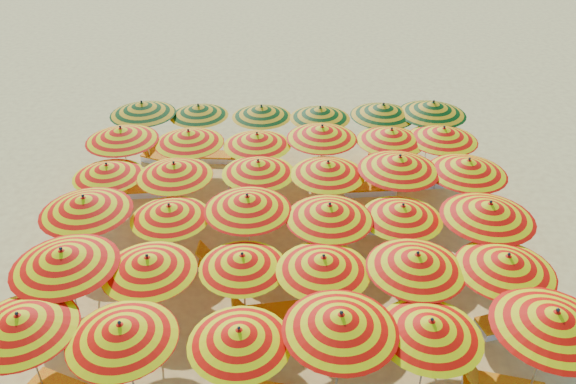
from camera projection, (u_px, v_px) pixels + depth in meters
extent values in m
plane|color=#F7D66D|center=(288.00, 248.00, 16.25)|extent=(120.00, 120.00, 0.00)
cylinder|color=silver|center=(32.00, 356.00, 11.51)|extent=(0.04, 0.04, 2.22)
cone|color=orange|center=(20.00, 322.00, 10.98)|extent=(2.58, 2.58, 0.42)
sphere|color=black|center=(16.00, 313.00, 10.85)|extent=(0.07, 0.07, 0.07)
cylinder|color=silver|center=(129.00, 364.00, 11.34)|extent=(0.04, 0.04, 2.19)
cone|color=orange|center=(121.00, 331.00, 10.83)|extent=(2.20, 2.20, 0.42)
sphere|color=black|center=(119.00, 323.00, 10.70)|extent=(0.07, 0.07, 0.07)
cylinder|color=silver|center=(241.00, 367.00, 11.35)|extent=(0.04, 0.04, 2.08)
cone|color=orange|center=(239.00, 336.00, 10.86)|extent=(2.40, 2.40, 0.40)
sphere|color=black|center=(239.00, 328.00, 10.74)|extent=(0.07, 0.07, 0.07)
cylinder|color=silver|center=(338.00, 357.00, 11.42)|extent=(0.04, 0.04, 2.32)
cone|color=orange|center=(341.00, 322.00, 10.88)|extent=(2.75, 2.75, 0.44)
sphere|color=black|center=(341.00, 313.00, 10.74)|extent=(0.08, 0.08, 0.08)
cylinder|color=silver|center=(424.00, 359.00, 11.49)|extent=(0.04, 0.04, 2.12)
cone|color=orange|center=(431.00, 328.00, 10.99)|extent=(2.42, 2.42, 0.40)
sphere|color=black|center=(432.00, 319.00, 10.86)|extent=(0.07, 0.07, 0.07)
cylinder|color=silver|center=(541.00, 356.00, 11.40)|extent=(0.05, 0.05, 2.38)
cone|color=orange|center=(554.00, 320.00, 10.84)|extent=(2.81, 2.81, 0.45)
sphere|color=black|center=(558.00, 310.00, 10.70)|extent=(0.08, 0.08, 0.08)
cylinder|color=silver|center=(73.00, 293.00, 12.95)|extent=(0.05, 0.05, 2.40)
cone|color=orange|center=(63.00, 258.00, 12.38)|extent=(2.52, 2.52, 0.46)
sphere|color=black|center=(61.00, 249.00, 12.24)|extent=(0.08, 0.08, 0.08)
cylinder|color=silver|center=(154.00, 295.00, 13.04)|extent=(0.04, 0.04, 2.18)
cone|color=orange|center=(148.00, 264.00, 12.53)|extent=(2.55, 2.55, 0.41)
sphere|color=black|center=(147.00, 255.00, 12.40)|extent=(0.07, 0.07, 0.07)
cylinder|color=silver|center=(244.00, 290.00, 13.28)|extent=(0.04, 0.04, 2.05)
cone|color=orange|center=(243.00, 261.00, 12.80)|extent=(2.56, 2.56, 0.39)
sphere|color=black|center=(242.00, 254.00, 12.67)|extent=(0.07, 0.07, 0.07)
cylinder|color=silver|center=(322.00, 295.00, 13.07)|extent=(0.04, 0.04, 2.16)
cone|color=orange|center=(323.00, 264.00, 12.56)|extent=(2.43, 2.43, 0.41)
sphere|color=black|center=(324.00, 256.00, 12.43)|extent=(0.07, 0.07, 0.07)
cylinder|color=silver|center=(411.00, 294.00, 13.03)|extent=(0.04, 0.04, 2.25)
cone|color=orange|center=(417.00, 261.00, 12.50)|extent=(2.79, 2.79, 0.43)
sphere|color=black|center=(418.00, 253.00, 12.37)|extent=(0.07, 0.07, 0.07)
cylinder|color=silver|center=(498.00, 295.00, 12.99)|extent=(0.04, 0.04, 2.24)
cone|color=orange|center=(507.00, 263.00, 12.46)|extent=(2.65, 2.65, 0.43)
sphere|color=black|center=(509.00, 254.00, 12.33)|extent=(0.07, 0.07, 0.07)
cylinder|color=silver|center=(92.00, 236.00, 14.78)|extent=(0.04, 0.04, 2.35)
cone|color=orange|center=(85.00, 204.00, 14.22)|extent=(2.61, 2.61, 0.45)
sphere|color=black|center=(83.00, 196.00, 14.08)|extent=(0.08, 0.08, 0.08)
cylinder|color=silver|center=(174.00, 239.00, 14.90)|extent=(0.04, 0.04, 2.07)
cone|color=orange|center=(170.00, 212.00, 14.41)|extent=(2.64, 2.64, 0.39)
sphere|color=black|center=(169.00, 204.00, 14.29)|extent=(0.07, 0.07, 0.07)
cylinder|color=silver|center=(249.00, 234.00, 14.93)|extent=(0.04, 0.04, 2.29)
cone|color=orange|center=(247.00, 203.00, 14.39)|extent=(2.80, 2.80, 0.44)
sphere|color=black|center=(247.00, 195.00, 14.25)|extent=(0.08, 0.08, 0.08)
cylinder|color=silver|center=(328.00, 242.00, 14.65)|extent=(0.04, 0.04, 2.24)
cone|color=orange|center=(329.00, 212.00, 14.12)|extent=(2.31, 2.31, 0.43)
sphere|color=black|center=(330.00, 204.00, 13.99)|extent=(0.07, 0.07, 0.07)
cylinder|color=silver|center=(399.00, 240.00, 14.85)|extent=(0.04, 0.04, 2.10)
cone|color=orange|center=(402.00, 212.00, 14.35)|extent=(2.78, 2.78, 0.40)
sphere|color=black|center=(403.00, 204.00, 14.23)|extent=(0.07, 0.07, 0.07)
cylinder|color=silver|center=(481.00, 243.00, 14.54)|extent=(0.05, 0.05, 2.36)
cone|color=orange|center=(489.00, 210.00, 13.98)|extent=(2.98, 2.98, 0.45)
sphere|color=black|center=(491.00, 202.00, 13.84)|extent=(0.08, 0.08, 0.08)
cylinder|color=silver|center=(113.00, 196.00, 16.69)|extent=(0.04, 0.04, 2.05)
cone|color=orange|center=(107.00, 170.00, 16.21)|extent=(2.70, 2.70, 0.39)
sphere|color=black|center=(106.00, 163.00, 16.08)|extent=(0.07, 0.07, 0.07)
cylinder|color=silver|center=(178.00, 197.00, 16.50)|extent=(0.04, 0.04, 2.18)
cone|color=orange|center=(174.00, 169.00, 15.99)|extent=(2.42, 2.42, 0.42)
sphere|color=black|center=(173.00, 162.00, 15.86)|extent=(0.07, 0.07, 0.07)
cylinder|color=silver|center=(259.00, 194.00, 16.69)|extent=(0.04, 0.04, 2.14)
cone|color=orange|center=(258.00, 167.00, 16.19)|extent=(2.77, 2.77, 0.41)
sphere|color=black|center=(258.00, 160.00, 16.06)|extent=(0.07, 0.07, 0.07)
cylinder|color=silver|center=(327.00, 196.00, 16.58)|extent=(0.04, 0.04, 2.17)
cone|color=orange|center=(328.00, 168.00, 16.06)|extent=(2.55, 2.55, 0.41)
sphere|color=black|center=(328.00, 161.00, 15.93)|extent=(0.07, 0.07, 0.07)
cylinder|color=silver|center=(396.00, 193.00, 16.53)|extent=(0.04, 0.04, 2.35)
cone|color=orange|center=(399.00, 163.00, 15.97)|extent=(2.42, 2.42, 0.45)
sphere|color=black|center=(400.00, 155.00, 15.83)|extent=(0.08, 0.08, 0.08)
cylinder|color=silver|center=(462.00, 195.00, 16.48)|extent=(0.04, 0.04, 2.28)
cone|color=orange|center=(468.00, 166.00, 15.95)|extent=(2.45, 2.45, 0.44)
sphere|color=black|center=(470.00, 159.00, 15.81)|extent=(0.08, 0.08, 0.08)
cylinder|color=silver|center=(126.00, 162.00, 18.16)|extent=(0.04, 0.04, 2.29)
cone|color=orange|center=(121.00, 134.00, 17.62)|extent=(2.59, 2.59, 0.44)
sphere|color=black|center=(120.00, 127.00, 17.49)|extent=(0.08, 0.08, 0.08)
cylinder|color=silver|center=(192.00, 163.00, 18.16)|extent=(0.04, 0.04, 2.20)
cone|color=orange|center=(189.00, 137.00, 17.64)|extent=(2.68, 2.68, 0.42)
sphere|color=black|center=(188.00, 130.00, 17.51)|extent=(0.07, 0.07, 0.07)
cylinder|color=silver|center=(258.00, 165.00, 18.11)|extent=(0.04, 0.04, 2.15)
cone|color=orange|center=(257.00, 140.00, 17.60)|extent=(2.25, 2.25, 0.41)
sphere|color=black|center=(257.00, 133.00, 17.48)|extent=(0.07, 0.07, 0.07)
cylinder|color=silver|center=(321.00, 159.00, 18.31)|extent=(0.04, 0.04, 2.27)
cone|color=orange|center=(322.00, 132.00, 17.78)|extent=(2.30, 2.30, 0.43)
sphere|color=black|center=(322.00, 125.00, 17.64)|extent=(0.08, 0.08, 0.08)
cylinder|color=silver|center=(388.00, 161.00, 18.27)|extent=(0.04, 0.04, 2.20)
cone|color=orange|center=(391.00, 135.00, 17.75)|extent=(2.57, 2.57, 0.42)
sphere|color=black|center=(392.00, 128.00, 17.62)|extent=(0.07, 0.07, 0.07)
cylinder|color=silver|center=(439.00, 160.00, 18.28)|extent=(0.04, 0.04, 2.23)
cone|color=orange|center=(443.00, 134.00, 17.76)|extent=(2.68, 2.68, 0.43)
sphere|color=black|center=(444.00, 127.00, 17.62)|extent=(0.07, 0.07, 0.07)
cylinder|color=silver|center=(146.00, 134.00, 19.85)|extent=(0.04, 0.04, 2.27)
cone|color=#715C04|center=(142.00, 108.00, 19.32)|extent=(2.74, 2.74, 0.43)
sphere|color=black|center=(141.00, 101.00, 19.19)|extent=(0.08, 0.08, 0.08)
cylinder|color=silver|center=(201.00, 133.00, 20.10)|extent=(0.04, 0.04, 2.06)
cone|color=#715C04|center=(199.00, 110.00, 19.61)|extent=(2.23, 2.23, 0.39)
sphere|color=black|center=(198.00, 104.00, 19.49)|extent=(0.07, 0.07, 0.07)
cylinder|color=silver|center=(262.00, 135.00, 20.00)|extent=(0.04, 0.04, 2.08)
cone|color=#715C04|center=(262.00, 111.00, 19.51)|extent=(2.36, 2.36, 0.40)
sphere|color=black|center=(261.00, 105.00, 19.38)|extent=(0.07, 0.07, 0.07)
cylinder|color=silver|center=(319.00, 136.00, 19.86)|extent=(0.04, 0.04, 2.10)
cone|color=#715C04|center=(320.00, 113.00, 19.36)|extent=(2.66, 2.66, 0.40)
sphere|color=black|center=(320.00, 107.00, 19.24)|extent=(0.07, 0.07, 0.07)
cylinder|color=silver|center=(380.00, 135.00, 19.77)|extent=(0.04, 0.04, 2.24)
cone|color=#715C04|center=(383.00, 110.00, 19.25)|extent=(2.36, 2.36, 0.43)
sphere|color=black|center=(384.00, 103.00, 19.11)|extent=(0.07, 0.07, 0.07)
cylinder|color=silver|center=(429.00, 134.00, 19.73)|extent=(0.04, 0.04, 2.33)
cone|color=#715C04|center=(433.00, 108.00, 19.18)|extent=(2.94, 2.94, 0.44)
sphere|color=black|center=(434.00, 101.00, 19.04)|extent=(0.08, 0.08, 0.08)
cube|color=orange|center=(237.00, 381.00, 11.79)|extent=(0.48, 0.64, 0.48)
cube|color=orange|center=(472.00, 373.00, 11.95)|extent=(0.49, 0.65, 0.48)
cube|color=white|center=(268.00, 316.00, 13.83)|extent=(1.77, 0.85, 0.20)
cube|color=orange|center=(268.00, 312.00, 13.76)|extent=(1.77, 0.85, 0.06)
cube|color=orange|center=(239.00, 309.00, 13.56)|extent=(0.45, 0.63, 0.48)
cube|color=white|center=(511.00, 323.00, 13.63)|extent=(1.79, 1.04, 0.20)
cube|color=orange|center=(512.00, 319.00, 13.56)|extent=(1.79, 1.04, 0.06)
cube|color=orange|center=(539.00, 307.00, 13.60)|extent=(0.51, 0.66, 0.48)
cube|color=white|center=(230.00, 264.00, 15.48)|extent=(1.72, 0.65, 0.20)
cube|color=orange|center=(230.00, 261.00, 15.41)|extent=(1.72, 0.65, 0.06)
cube|color=orange|center=(204.00, 254.00, 15.32)|extent=(0.39, 0.60, 0.48)
cube|color=white|center=(375.00, 227.00, 16.93)|extent=(1.75, 0.75, 0.20)
cube|color=orange|center=(375.00, 223.00, 16.86)|extent=(1.75, 0.75, 0.06)
cube|color=orange|center=(352.00, 216.00, 16.81)|extent=(0.42, 0.61, 0.48)
cube|color=white|center=(147.00, 191.00, 18.60)|extent=(1.76, 0.78, 0.20)
cube|color=orange|center=(146.00, 188.00, 18.53)|extent=(1.76, 0.78, 0.06)
cube|color=orange|center=(123.00, 183.00, 18.35)|extent=(0.43, 0.62, 0.48)
cube|color=white|center=(369.00, 190.00, 18.68)|extent=(1.75, 0.73, 0.20)
cube|color=orange|center=(370.00, 186.00, 18.60)|extent=(1.75, 0.73, 0.06)
cube|color=orange|center=(349.00, 182.00, 18.44)|extent=(0.42, 0.61, 0.48)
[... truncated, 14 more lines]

